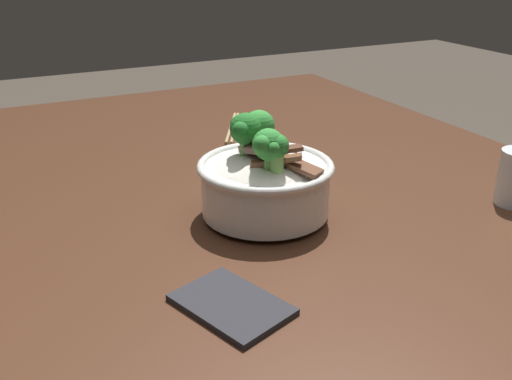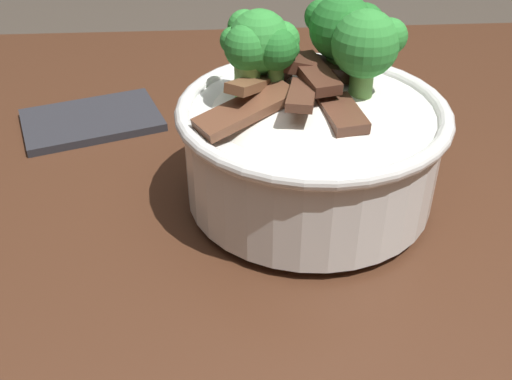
# 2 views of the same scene
# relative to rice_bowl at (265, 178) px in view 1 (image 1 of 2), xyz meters

# --- Properties ---
(dining_table) EXTENTS (1.57, 1.02, 0.81)m
(dining_table) POSITION_rel_rice_bowl_xyz_m (0.06, -0.10, -0.17)
(dining_table) COLOR #472819
(dining_table) RESTS_ON ground
(rice_bowl) EXTENTS (0.21, 0.21, 0.16)m
(rice_bowl) POSITION_rel_rice_bowl_xyz_m (0.00, 0.00, 0.00)
(rice_bowl) COLOR white
(rice_bowl) RESTS_ON dining_table
(chopsticks_pair) EXTENTS (0.20, 0.12, 0.01)m
(chopsticks_pair) POSITION_rel_rice_bowl_xyz_m (0.43, -0.14, -0.06)
(chopsticks_pair) COLOR tan
(chopsticks_pair) RESTS_ON dining_table
(folded_napkin) EXTENTS (0.16, 0.13, 0.01)m
(folded_napkin) POSITION_rel_rice_bowl_xyz_m (-0.20, 0.15, -0.06)
(folded_napkin) COLOR #28282D
(folded_napkin) RESTS_ON dining_table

